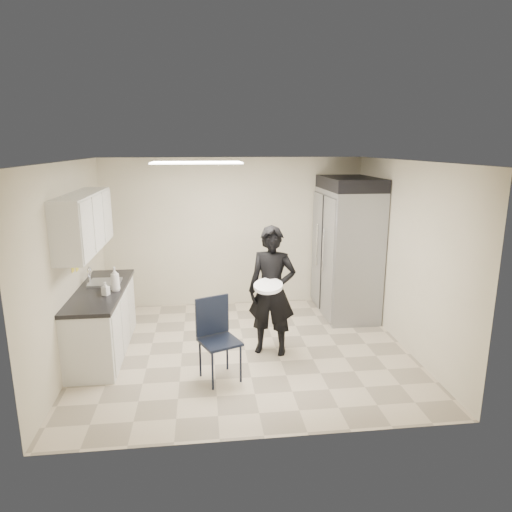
{
  "coord_description": "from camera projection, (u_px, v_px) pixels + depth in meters",
  "views": [
    {
      "loc": [
        -0.55,
        -5.88,
        2.8
      ],
      "look_at": [
        0.18,
        0.2,
        1.31
      ],
      "focal_mm": 32.0,
      "sensor_mm": 36.0,
      "label": 1
    }
  ],
  "objects": [
    {
      "name": "fridge_compressor",
      "position": [
        350.0,
        183.0,
        7.32
      ],
      "size": [
        0.8,
        1.35,
        0.2
      ],
      "primitive_type": "cube",
      "color": "black",
      "rests_on": "commercial_fridge"
    },
    {
      "name": "right_wall",
      "position": [
        405.0,
        256.0,
        6.35
      ],
      "size": [
        0.0,
        4.0,
        4.0
      ],
      "primitive_type": "plane",
      "rotation": [
        1.57,
        0.0,
        -1.57
      ],
      "color": "beige",
      "rests_on": "floor"
    },
    {
      "name": "faucet",
      "position": [
        90.0,
        276.0,
        6.34
      ],
      "size": [
        0.02,
        0.02,
        0.24
      ],
      "primitive_type": "cylinder",
      "color": "silver",
      "rests_on": "countertop"
    },
    {
      "name": "bucket_lid",
      "position": [
        268.0,
        286.0,
        5.87
      ],
      "size": [
        0.48,
        0.48,
        0.05
      ],
      "primitive_type": "cylinder",
      "rotation": [
        0.0,
        0.0,
        -0.35
      ],
      "color": "white",
      "rests_on": "man_tuxedo"
    },
    {
      "name": "lower_counter",
      "position": [
        103.0,
        322.0,
        6.26
      ],
      "size": [
        0.6,
        1.9,
        0.86
      ],
      "primitive_type": "cube",
      "color": "silver",
      "rests_on": "floor"
    },
    {
      "name": "man_tuxedo",
      "position": [
        272.0,
        291.0,
        6.14
      ],
      "size": [
        0.76,
        0.63,
        1.77
      ],
      "primitive_type": "imported",
      "rotation": [
        0.0,
        0.0,
        -0.35
      ],
      "color": "black",
      "rests_on": "floor"
    },
    {
      "name": "countertop",
      "position": [
        100.0,
        291.0,
        6.16
      ],
      "size": [
        0.64,
        1.95,
        0.05
      ],
      "primitive_type": "cube",
      "color": "black",
      "rests_on": "lower_counter"
    },
    {
      "name": "soap_bottle_a",
      "position": [
        115.0,
        279.0,
        6.04
      ],
      "size": [
        0.16,
        0.16,
        0.33
      ],
      "primitive_type": "imported",
      "rotation": [
        0.0,
        0.0,
        0.36
      ],
      "color": "silver",
      "rests_on": "countertop"
    },
    {
      "name": "soap_bottle_b",
      "position": [
        105.0,
        289.0,
        5.87
      ],
      "size": [
        0.11,
        0.11,
        0.18
      ],
      "primitive_type": "imported",
      "rotation": [
        0.0,
        0.0,
        -0.44
      ],
      "color": "silver",
      "rests_on": "countertop"
    },
    {
      "name": "ceiling_panel",
      "position": [
        197.0,
        163.0,
        6.11
      ],
      "size": [
        1.2,
        0.6,
        0.02
      ],
      "primitive_type": "cube",
      "color": "white",
      "rests_on": "ceiling"
    },
    {
      "name": "ceiling",
      "position": [
        244.0,
        161.0,
        5.78
      ],
      "size": [
        4.5,
        4.5,
        0.0
      ],
      "primitive_type": "plane",
      "rotation": [
        3.14,
        0.0,
        0.0
      ],
      "color": "silver",
      "rests_on": "back_wall"
    },
    {
      "name": "folding_chair",
      "position": [
        220.0,
        342.0,
        5.49
      ],
      "size": [
        0.57,
        0.57,
        0.98
      ],
      "primitive_type": "cube",
      "rotation": [
        0.0,
        0.0,
        0.4
      ],
      "color": "black",
      "rests_on": "floor"
    },
    {
      "name": "towel_dispenser",
      "position": [
        99.0,
        223.0,
        7.07
      ],
      "size": [
        0.22,
        0.3,
        0.35
      ],
      "primitive_type": "cube",
      "color": "black",
      "rests_on": "left_wall"
    },
    {
      "name": "floor",
      "position": [
        245.0,
        350.0,
        6.4
      ],
      "size": [
        4.5,
        4.5,
        0.0
      ],
      "primitive_type": "plane",
      "color": "#BBAC93",
      "rests_on": "ground"
    },
    {
      "name": "notice_sticker_right",
      "position": [
        77.0,
        268.0,
        6.15
      ],
      "size": [
        0.0,
        0.12,
        0.07
      ],
      "primitive_type": "cube",
      "color": "yellow",
      "rests_on": "left_wall"
    },
    {
      "name": "commercial_fridge",
      "position": [
        347.0,
        253.0,
        7.59
      ],
      "size": [
        0.8,
        1.35,
        2.1
      ],
      "primitive_type": "cube",
      "color": "gray",
      "rests_on": "floor"
    },
    {
      "name": "left_wall",
      "position": [
        70.0,
        265.0,
        5.83
      ],
      "size": [
        0.0,
        4.0,
        4.0
      ],
      "primitive_type": "plane",
      "rotation": [
        1.57,
        0.0,
        1.57
      ],
      "color": "beige",
      "rests_on": "floor"
    },
    {
      "name": "notice_sticker_left",
      "position": [
        73.0,
        269.0,
        5.95
      ],
      "size": [
        0.0,
        0.12,
        0.07
      ],
      "primitive_type": "cube",
      "color": "yellow",
      "rests_on": "left_wall"
    },
    {
      "name": "back_wall",
      "position": [
        234.0,
        233.0,
        8.02
      ],
      "size": [
        4.5,
        0.0,
        4.5
      ],
      "primitive_type": "plane",
      "rotation": [
        1.57,
        0.0,
        0.0
      ],
      "color": "beige",
      "rests_on": "floor"
    },
    {
      "name": "upper_cabinets",
      "position": [
        84.0,
        222.0,
        5.92
      ],
      "size": [
        0.35,
        1.8,
        0.75
      ],
      "primitive_type": "cube",
      "color": "silver",
      "rests_on": "left_wall"
    },
    {
      "name": "sink",
      "position": [
        105.0,
        286.0,
        6.4
      ],
      "size": [
        0.42,
        0.4,
        0.14
      ],
      "primitive_type": "cube",
      "color": "gray",
      "rests_on": "countertop"
    }
  ]
}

